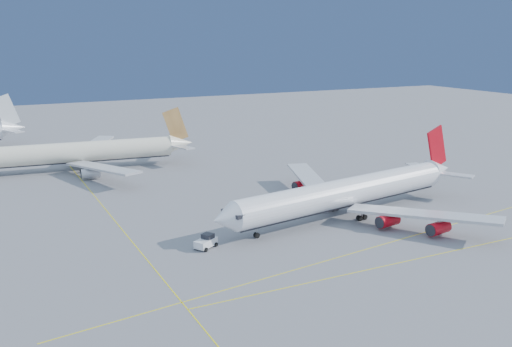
# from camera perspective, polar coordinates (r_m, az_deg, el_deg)

# --- Properties ---
(ground) EXTENTS (500.00, 500.00, 0.00)m
(ground) POSITION_cam_1_polar(r_m,az_deg,el_deg) (109.77, 10.65, -5.99)
(ground) COLOR slate
(ground) RESTS_ON ground
(taxiway_lines) EXTENTS (118.86, 140.00, 0.02)m
(taxiway_lines) POSITION_cam_1_polar(r_m,az_deg,el_deg) (107.12, 2.25, -6.24)
(taxiway_lines) COLOR yellow
(taxiway_lines) RESTS_ON ground
(airliner_virgin) EXTENTS (66.11, 58.77, 16.36)m
(airliner_virgin) POSITION_cam_1_polar(r_m,az_deg,el_deg) (119.51, 9.38, -1.84)
(airliner_virgin) COLOR white
(airliner_virgin) RESTS_ON ground
(airliner_etihad) EXTENTS (62.75, 57.70, 16.37)m
(airliner_etihad) POSITION_cam_1_polar(r_m,az_deg,el_deg) (165.52, -16.86, 2.07)
(airliner_etihad) COLOR silver
(airliner_etihad) RESTS_ON ground
(pushback_tug) EXTENTS (4.79, 4.22, 2.42)m
(pushback_tug) POSITION_cam_1_polar(r_m,az_deg,el_deg) (101.33, -5.01, -6.80)
(pushback_tug) COLOR white
(pushback_tug) RESTS_ON ground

